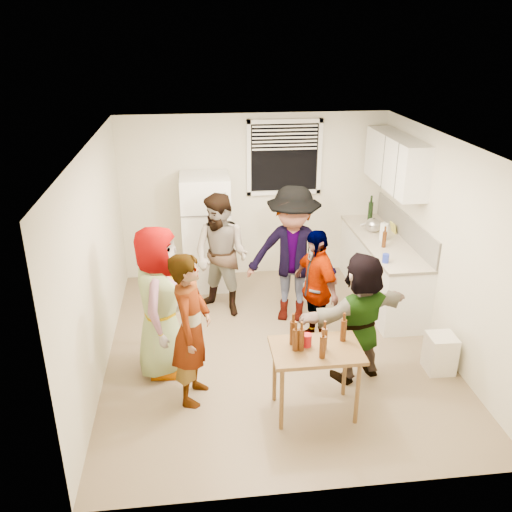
{
  "coord_description": "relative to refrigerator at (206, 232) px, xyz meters",
  "views": [
    {
      "loc": [
        -0.9,
        -5.62,
        3.63
      ],
      "look_at": [
        -0.21,
        0.19,
        1.15
      ],
      "focal_mm": 38.0,
      "sensor_mm": 36.0,
      "label": 1
    }
  ],
  "objects": [
    {
      "name": "guest_orange",
      "position": [
        1.57,
        -2.55,
        -0.85
      ],
      "size": [
        1.79,
        1.86,
        0.44
      ],
      "primitive_type": "imported",
      "rotation": [
        0.0,
        0.0,
        3.48
      ],
      "color": "#DE795C",
      "rests_on": "ground"
    },
    {
      "name": "guest_stripe",
      "position": [
        -0.24,
        -2.72,
        -0.85
      ],
      "size": [
        1.75,
        1.01,
        0.39
      ],
      "primitive_type": "imported",
      "rotation": [
        0.0,
        0.0,
        1.3
      ],
      "color": "#141933",
      "rests_on": "ground"
    },
    {
      "name": "trash_bin",
      "position": [
        2.54,
        -2.57,
        -0.6
      ],
      "size": [
        0.31,
        0.31,
        0.45
      ],
      "primitive_type": "cube",
      "rotation": [
        0.0,
        0.0,
        -0.02
      ],
      "color": "white",
      "rests_on": "ground"
    },
    {
      "name": "room",
      "position": [
        0.75,
        -1.88,
        -0.85
      ],
      "size": [
        4.0,
        4.5,
        2.5
      ],
      "primitive_type": null,
      "color": "beige",
      "rests_on": "ground"
    },
    {
      "name": "countertop",
      "position": [
        2.45,
        -0.73,
        0.03
      ],
      "size": [
        0.64,
        2.22,
        0.04
      ],
      "primitive_type": "cube",
      "color": "beige",
      "rests_on": "counter_lower"
    },
    {
      "name": "picture_frame",
      "position": [
        2.67,
        -0.46,
        0.12
      ],
      "size": [
        0.02,
        0.17,
        0.14
      ],
      "primitive_type": "cube",
      "color": "#E4DC4B",
      "rests_on": "countertop"
    },
    {
      "name": "blue_cup",
      "position": [
        2.2,
        -1.5,
        0.05
      ],
      "size": [
        0.09,
        0.09,
        0.11
      ],
      "primitive_type": "cylinder",
      "color": "#2134BA",
      "rests_on": "countertop"
    },
    {
      "name": "backsplash",
      "position": [
        2.74,
        -0.73,
        0.23
      ],
      "size": [
        0.03,
        2.2,
        0.36
      ],
      "primitive_type": "cube",
      "color": "#A8A59B",
      "rests_on": "countertop"
    },
    {
      "name": "counter_lower",
      "position": [
        2.45,
        -0.73,
        -0.42
      ],
      "size": [
        0.6,
        2.2,
        0.86
      ],
      "primitive_type": "cube",
      "color": "white",
      "rests_on": "ground"
    },
    {
      "name": "wine_bottle",
      "position": [
        2.5,
        0.08,
        0.05
      ],
      "size": [
        0.07,
        0.07,
        0.29
      ],
      "primitive_type": "cylinder",
      "color": "black",
      "rests_on": "countertop"
    },
    {
      "name": "guest_back_right",
      "position": [
        1.07,
        -1.18,
        -0.85
      ],
      "size": [
        1.68,
        2.11,
        0.68
      ],
      "primitive_type": "imported",
      "rotation": [
        0.0,
        0.0,
        -0.3
      ],
      "color": "#3B3B3F",
      "rests_on": "ground"
    },
    {
      "name": "serving_table",
      "position": [
        0.96,
        -3.1,
        -0.85
      ],
      "size": [
        0.88,
        0.59,
        0.75
      ],
      "primitive_type": null,
      "rotation": [
        0.0,
        0.0,
        0.0
      ],
      "color": "brown",
      "rests_on": "ground"
    },
    {
      "name": "window",
      "position": [
        1.2,
        0.33,
        1.0
      ],
      "size": [
        1.12,
        0.1,
        1.06
      ],
      "primitive_type": null,
      "color": "white",
      "rests_on": "room"
    },
    {
      "name": "guest_grey",
      "position": [
        -0.58,
        -2.19,
        -0.85
      ],
      "size": [
        1.84,
        1.07,
        0.55
      ],
      "primitive_type": "imported",
      "rotation": [
        0.0,
        0.0,
        1.44
      ],
      "color": "#959595",
      "rests_on": "ground"
    },
    {
      "name": "kettle",
      "position": [
        2.4,
        -0.39,
        0.05
      ],
      "size": [
        0.31,
        0.28,
        0.22
      ],
      "primitive_type": null,
      "rotation": [
        0.0,
        0.0,
        -0.26
      ],
      "color": "silver",
      "rests_on": "countertop"
    },
    {
      "name": "paper_towel",
      "position": [
        2.43,
        -0.74,
        0.05
      ],
      "size": [
        0.11,
        0.11,
        0.24
      ],
      "primitive_type": "cylinder",
      "color": "white",
      "rests_on": "countertop"
    },
    {
      "name": "upper_cabinets",
      "position": [
        2.58,
        -0.53,
        1.1
      ],
      "size": [
        0.34,
        1.6,
        0.7
      ],
      "primitive_type": "cube",
      "color": "white",
      "rests_on": "room"
    },
    {
      "name": "beer_bottle_table",
      "position": [
        0.75,
        -2.99,
        -0.1
      ],
      "size": [
        0.07,
        0.07,
        0.25
      ],
      "primitive_type": "cylinder",
      "color": "#47230C",
      "rests_on": "serving_table"
    },
    {
      "name": "beer_bottle_counter",
      "position": [
        2.35,
        -1.0,
        0.05
      ],
      "size": [
        0.06,
        0.06,
        0.22
      ],
      "primitive_type": "cylinder",
      "color": "#47230C",
      "rests_on": "countertop"
    },
    {
      "name": "refrigerator",
      "position": [
        0.0,
        0.0,
        0.0
      ],
      "size": [
        0.7,
        0.7,
        1.7
      ],
      "primitive_type": "cube",
      "color": "white",
      "rests_on": "ground"
    },
    {
      "name": "guest_black",
      "position": [
        1.24,
        -1.8,
        -0.85
      ],
      "size": [
        1.69,
        1.32,
        0.36
      ],
      "primitive_type": "imported",
      "rotation": [
        0.0,
        0.0,
        -1.22
      ],
      "color": "black",
      "rests_on": "ground"
    },
    {
      "name": "red_cup",
      "position": [
        0.88,
        -3.04,
        -0.1
      ],
      "size": [
        0.1,
        0.1,
        0.13
      ],
      "primitive_type": "cylinder",
      "color": "maroon",
      "rests_on": "serving_table"
    },
    {
      "name": "guest_back_left",
      "position": [
        0.17,
        -0.9,
        -0.85
      ],
      "size": [
        1.63,
        1.84,
        0.63
      ],
      "primitive_type": "imported",
      "rotation": [
        0.0,
        0.0,
        -0.62
      ],
      "color": "#513326",
      "rests_on": "ground"
    }
  ]
}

